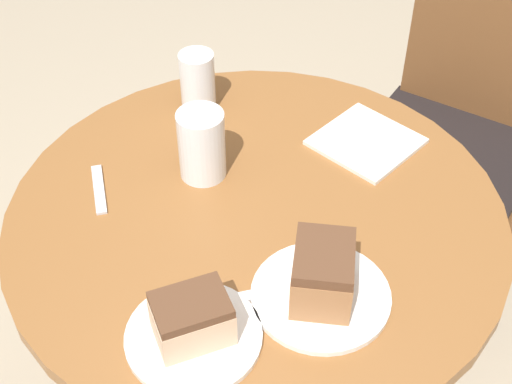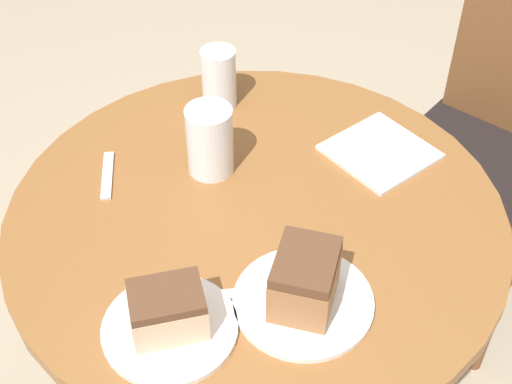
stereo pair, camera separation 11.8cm
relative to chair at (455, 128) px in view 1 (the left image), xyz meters
name	(u,v)px [view 1 (the left image)]	position (x,y,z in m)	size (l,w,h in m)	color
table	(256,276)	(-0.12, -0.79, 0.12)	(0.85, 0.85, 0.76)	brown
chair	(455,128)	(0.00, 0.00, 0.00)	(0.43, 0.44, 0.90)	brown
plate_near	(321,295)	(0.07, -0.90, 0.30)	(0.21, 0.21, 0.01)	white
plate_far	(194,336)	(-0.05, -1.06, 0.30)	(0.20, 0.20, 0.01)	white
cake_slice_near	(323,273)	(0.07, -0.90, 0.35)	(0.12, 0.14, 0.09)	#9E6B42
cake_slice_far	(192,318)	(-0.05, -1.06, 0.34)	(0.12, 0.13, 0.07)	beige
glass_lemonade	(202,148)	(-0.24, -0.76, 0.35)	(0.08, 0.08, 0.13)	silver
glass_water	(198,85)	(-0.37, -0.60, 0.35)	(0.07, 0.07, 0.12)	silver
napkin_stack	(366,142)	(-0.04, -0.53, 0.30)	(0.20, 0.20, 0.01)	silver
fork	(235,299)	(-0.04, -0.97, 0.30)	(0.12, 0.12, 0.00)	silver
spoon	(99,189)	(-0.37, -0.89, 0.30)	(0.10, 0.10, 0.00)	silver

